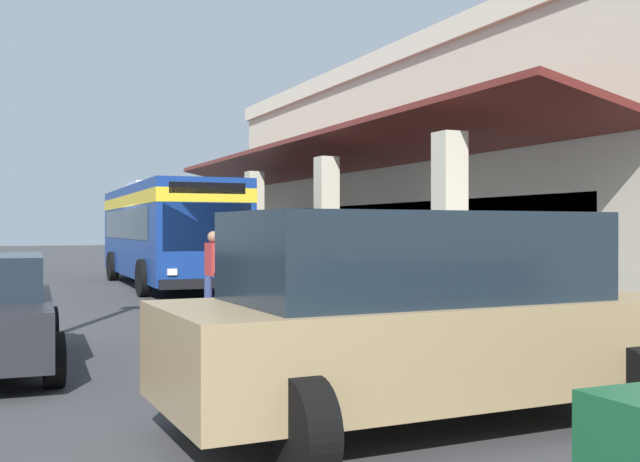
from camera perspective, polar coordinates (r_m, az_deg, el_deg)
ground at (r=26.66m, az=5.15°, el=-3.70°), size 120.00×120.00×0.00m
curb_strip at (r=24.19m, az=-2.49°, el=-3.96°), size 29.20×0.50×0.12m
plaza_building at (r=29.16m, az=15.42°, el=4.04°), size 24.64×16.93×7.52m
transit_bus at (r=24.64m, az=-11.40°, el=0.29°), size 11.30×3.10×3.34m
parked_suv_tan at (r=7.14m, az=7.47°, el=-6.29°), size 2.76×4.83×1.97m
pedestrian at (r=15.43m, az=-7.95°, el=-2.84°), size 0.70×0.43×1.76m
potted_palm at (r=28.74m, az=-3.54°, el=-2.32°), size 1.84×2.02×2.41m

